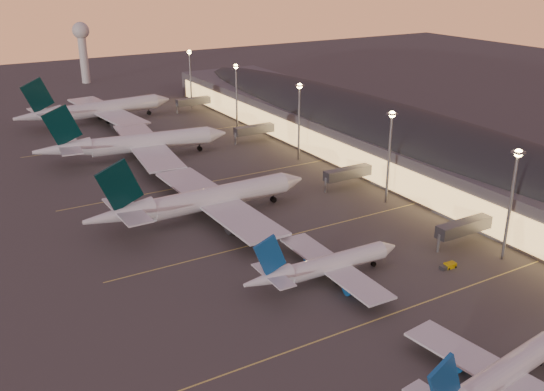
{
  "coord_description": "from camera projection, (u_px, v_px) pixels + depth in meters",
  "views": [
    {
      "loc": [
        -71.12,
        -79.01,
        63.05
      ],
      "look_at": [
        2.0,
        45.0,
        7.0
      ],
      "focal_mm": 40.0,
      "sensor_mm": 36.0,
      "label": 1
    }
  ],
  "objects": [
    {
      "name": "ground",
      "position": [
        378.0,
        301.0,
        119.97
      ],
      "size": [
        700.0,
        700.0,
        0.0
      ],
      "primitive_type": "plane",
      "color": "#403E3C"
    },
    {
      "name": "airliner_narrow_south",
      "position": [
        496.0,
        379.0,
        92.2
      ],
      "size": [
        38.52,
        34.64,
        13.75
      ],
      "rotation": [
        0.0,
        0.0,
        0.12
      ],
      "color": "silver",
      "rests_on": "ground"
    },
    {
      "name": "airliner_narrow_north",
      "position": [
        325.0,
        266.0,
        126.46
      ],
      "size": [
        37.62,
        33.51,
        13.48
      ],
      "rotation": [
        0.0,
        0.0,
        -0.02
      ],
      "color": "silver",
      "rests_on": "ground"
    },
    {
      "name": "airliner_wide_near",
      "position": [
        203.0,
        200.0,
        156.66
      ],
      "size": [
        61.77,
        56.11,
        19.8
      ],
      "rotation": [
        0.0,
        0.0,
        0.02
      ],
      "color": "silver",
      "rests_on": "ground"
    },
    {
      "name": "airliner_wide_mid",
      "position": [
        135.0,
        144.0,
        204.05
      ],
      "size": [
        65.0,
        59.61,
        20.79
      ],
      "rotation": [
        0.0,
        0.0,
        -0.11
      ],
      "color": "silver",
      "rests_on": "ground"
    },
    {
      "name": "airliner_wide_far",
      "position": [
        97.0,
        110.0,
        249.86
      ],
      "size": [
        66.44,
        60.87,
        21.25
      ],
      "rotation": [
        0.0,
        0.0,
        0.1
      ],
      "color": "silver",
      "rests_on": "ground"
    },
    {
      "name": "terminal_building",
      "position": [
        383.0,
        133.0,
        204.22
      ],
      "size": [
        56.35,
        255.0,
        17.46
      ],
      "color": "#4C4C51",
      "rests_on": "ground"
    },
    {
      "name": "light_masts",
      "position": [
        335.0,
        122.0,
        182.81
      ],
      "size": [
        2.2,
        217.2,
        25.9
      ],
      "color": "gray",
      "rests_on": "ground"
    },
    {
      "name": "radar_tower",
      "position": [
        82.0,
        42.0,
        325.47
      ],
      "size": [
        9.0,
        9.0,
        32.5
      ],
      "color": "silver",
      "rests_on": "ground"
    },
    {
      "name": "lane_markings",
      "position": [
        275.0,
        229.0,
        152.07
      ],
      "size": [
        90.0,
        180.36,
        0.0
      ],
      "color": "#D8C659",
      "rests_on": "ground"
    },
    {
      "name": "baggage_tug_c",
      "position": [
        448.0,
        266.0,
        132.67
      ],
      "size": [
        3.94,
        1.89,
        1.15
      ],
      "rotation": [
        0.0,
        0.0,
        -0.06
      ],
      "color": "#C4A106",
      "rests_on": "ground"
    }
  ]
}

